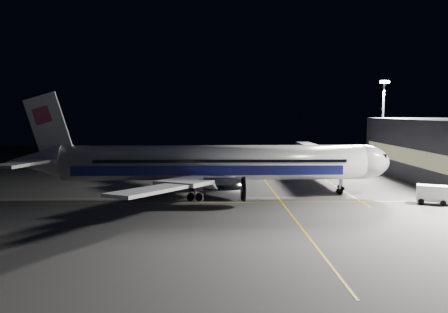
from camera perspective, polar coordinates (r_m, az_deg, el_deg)
name	(u,v)px	position (r m, az deg, el deg)	size (l,w,h in m)	color
ground	(214,195)	(71.06, -1.28, -5.05)	(200.00, 200.00, 0.00)	#4C4C4F
guide_line_main	(276,195)	(71.84, 6.76, -4.96)	(0.25, 80.00, 0.01)	gold
guide_line_cross	(215,203)	(65.18, -1.23, -6.05)	(70.00, 0.25, 0.01)	gold
guide_line_side	(332,184)	(83.98, 13.88, -3.50)	(0.25, 40.00, 0.01)	gold
airliner	(208,163)	(70.25, -2.16, -0.91)	(61.48, 54.22, 16.64)	silver
terminal	(448,150)	(96.12, 27.21, 0.79)	(18.12, 40.00, 12.00)	black
jet_bridge	(321,155)	(91.10, 12.59, 0.17)	(3.60, 34.40, 6.30)	#B2B2B7
floodlight_mast_north	(383,116)	(109.53, 20.05, 4.99)	(2.40, 0.68, 20.70)	#59595E
service_truck	(436,194)	(70.95, 25.93, -4.46)	(5.76, 4.12, 2.75)	silver
baggage_tug	(209,177)	(85.06, -1.94, -2.69)	(2.51, 2.13, 1.65)	black
safety_cone_a	(207,187)	(76.35, -2.25, -4.02)	(0.44, 0.44, 0.66)	#EC4B09
safety_cone_b	(194,181)	(83.04, -3.92, -3.21)	(0.45, 0.45, 0.67)	#EC4B09
safety_cone_c	(243,179)	(85.03, 2.54, -3.01)	(0.40, 0.40, 0.60)	#EC4B09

